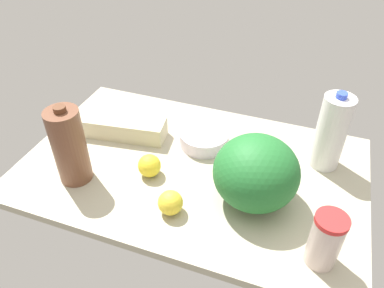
% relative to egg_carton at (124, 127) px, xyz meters
% --- Properties ---
extents(countertop, '(1.20, 0.76, 0.03)m').
position_rel_egg_carton_xyz_m(countertop, '(-0.31, 0.08, -0.05)').
color(countertop, '#ADA68D').
rests_on(countertop, ground).
extents(egg_carton, '(0.33, 0.15, 0.08)m').
position_rel_egg_carton_xyz_m(egg_carton, '(0.00, 0.00, 0.00)').
color(egg_carton, beige).
rests_on(egg_carton, countertop).
extents(tumbler_cup, '(0.09, 0.09, 0.17)m').
position_rel_egg_carton_xyz_m(tumbler_cup, '(-0.77, 0.33, 0.05)').
color(tumbler_cup, beige).
rests_on(tumbler_cup, countertop).
extents(watermelon, '(0.27, 0.27, 0.23)m').
position_rel_egg_carton_xyz_m(watermelon, '(-0.55, 0.16, 0.08)').
color(watermelon, '#226C2E').
rests_on(watermelon, countertop).
extents(milk_jug, '(0.10, 0.10, 0.29)m').
position_rel_egg_carton_xyz_m(milk_jug, '(-0.75, -0.09, 0.10)').
color(milk_jug, white).
rests_on(milk_jug, countertop).
extents(chocolate_milk_jug, '(0.11, 0.11, 0.29)m').
position_rel_egg_carton_xyz_m(chocolate_milk_jug, '(0.04, 0.27, 0.10)').
color(chocolate_milk_jug, brown).
rests_on(chocolate_milk_jug, countertop).
extents(mixing_bowl, '(0.19, 0.19, 0.05)m').
position_rel_egg_carton_xyz_m(mixing_bowl, '(-0.31, -0.05, -0.01)').
color(mixing_bowl, silver).
rests_on(mixing_bowl, countertop).
extents(lemon_by_jug, '(0.08, 0.08, 0.08)m').
position_rel_egg_carton_xyz_m(lemon_by_jug, '(-0.32, 0.30, 0.00)').
color(lemon_by_jug, yellow).
rests_on(lemon_by_jug, countertop).
extents(lemon_far_back, '(0.08, 0.08, 0.08)m').
position_rel_egg_carton_xyz_m(lemon_far_back, '(-0.19, 0.17, 0.00)').
color(lemon_far_back, yellow).
rests_on(lemon_far_back, countertop).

